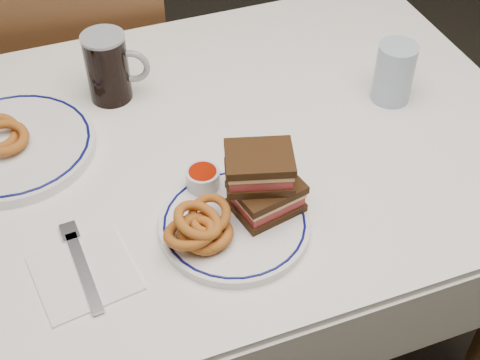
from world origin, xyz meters
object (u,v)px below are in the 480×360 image
object	(u,v)px
main_plate	(235,225)
reuben_sandwich	(263,182)
beer_mug	(109,67)
chair_far	(76,69)
far_plate	(13,146)

from	to	relation	value
main_plate	reuben_sandwich	xyz separation A→B (m)	(0.06, 0.02, 0.06)
main_plate	beer_mug	bearing A→B (deg)	104.45
main_plate	reuben_sandwich	size ratio (longest dim) A/B	1.84
reuben_sandwich	chair_far	bearing A→B (deg)	103.27
chair_far	beer_mug	world-z (taller)	chair_far
chair_far	reuben_sandwich	bearing A→B (deg)	-76.73
main_plate	reuben_sandwich	distance (m)	0.09
chair_far	far_plate	world-z (taller)	chair_far
main_plate	reuben_sandwich	bearing A→B (deg)	18.21
chair_far	far_plate	size ratio (longest dim) A/B	3.31
reuben_sandwich	far_plate	world-z (taller)	reuben_sandwich
beer_mug	chair_far	bearing A→B (deg)	94.37
beer_mug	far_plate	xyz separation A→B (m)	(-0.21, -0.10, -0.06)
reuben_sandwich	beer_mug	world-z (taller)	beer_mug
chair_far	far_plate	distance (m)	0.60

